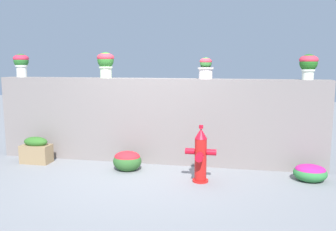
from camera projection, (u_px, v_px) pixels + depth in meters
ground_plane at (142, 177)px, 5.59m from camera, size 24.00×24.00×0.00m
stone_wall at (155, 121)px, 6.37m from camera, size 5.96×0.34×1.54m
potted_plant_0 at (21, 62)px, 6.76m from camera, size 0.29×0.29×0.45m
potted_plant_1 at (106, 62)px, 6.37m from camera, size 0.31×0.31×0.47m
potted_plant_2 at (206, 67)px, 6.01m from camera, size 0.27×0.27×0.37m
potted_plant_3 at (309, 64)px, 5.72m from camera, size 0.30×0.30×0.42m
fire_hydrant at (201, 156)px, 5.34m from camera, size 0.48×0.38×0.89m
flower_bush_left at (127, 160)px, 5.95m from camera, size 0.49×0.44×0.34m
flower_bush_right at (310, 172)px, 5.42m from camera, size 0.51×0.46×0.26m
planter_box at (36, 150)px, 6.38m from camera, size 0.53×0.29×0.48m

